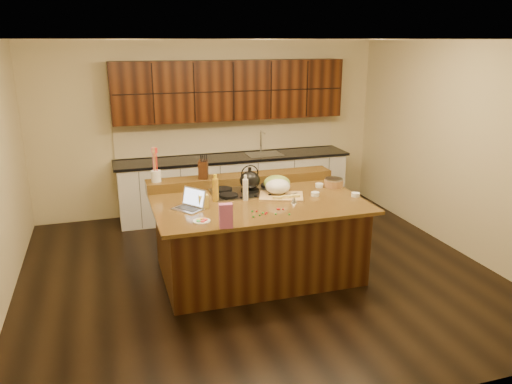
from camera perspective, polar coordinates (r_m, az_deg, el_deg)
name	(u,v)px	position (r m, az deg, el deg)	size (l,w,h in m)	color
room	(257,164)	(5.66, 0.15, 3.25)	(5.52, 5.02, 2.72)	black
island	(257,236)	(5.93, 0.14, -5.09)	(2.40, 1.60, 0.92)	black
back_ledge	(241,179)	(6.40, -1.73, 1.45)	(2.40, 0.30, 0.12)	black
cooktop	(250,191)	(6.04, -0.71, 0.08)	(0.92, 0.52, 0.05)	gray
back_counter	(233,153)	(7.90, -2.63, 4.48)	(3.70, 0.66, 2.40)	silver
kettle	(250,180)	(6.00, -0.71, 1.37)	(0.25, 0.25, 0.22)	black
green_bowl	(277,183)	(5.98, 2.40, 1.06)	(0.32, 0.32, 0.18)	olive
laptop	(191,203)	(5.51, -7.48, -1.31)	(0.38, 0.40, 0.22)	#B7B7BC
oil_bottle	(216,190)	(5.70, -4.65, 0.22)	(0.07, 0.07, 0.27)	#BC8E21
vinegar_bottle	(245,190)	(5.73, -1.21, 0.26)	(0.06, 0.06, 0.25)	silver
wooden_tray	(279,188)	(5.90, 2.60, 0.40)	(0.61, 0.53, 0.21)	tan
ramekin_a	(356,195)	(6.01, 11.32, -0.29)	(0.10, 0.10, 0.04)	white
ramekin_b	(319,185)	(6.32, 7.25, 0.77)	(0.10, 0.10, 0.04)	white
ramekin_c	(315,194)	(5.96, 6.77, -0.22)	(0.10, 0.10, 0.04)	white
strainer_bowl	(334,183)	(6.35, 8.87, 0.99)	(0.24, 0.24, 0.09)	#996B3F
kitchen_timer	(294,200)	(5.68, 4.36, -0.89)	(0.08, 0.08, 0.07)	silver
pink_bag	(226,216)	(4.90, -3.47, -2.74)	(0.13, 0.07, 0.25)	#BC5895
candy_plate	(202,221)	(5.12, -6.23, -3.33)	(0.18, 0.18, 0.01)	white
package_box	(203,201)	(5.51, -6.06, -1.08)	(0.11, 0.08, 0.15)	#DCC44D
utensil_crock	(156,176)	(6.18, -11.35, 1.80)	(0.12, 0.12, 0.14)	white
knife_block	(203,169)	(6.25, -6.04, 2.60)	(0.11, 0.18, 0.22)	black
gumdrop_0	(277,209)	(5.44, 2.47, -1.95)	(0.02, 0.02, 0.02)	red
gumdrop_1	(260,215)	(5.25, 0.44, -2.65)	(0.02, 0.02, 0.02)	#198C26
gumdrop_2	(279,209)	(5.44, 2.66, -1.95)	(0.02, 0.02, 0.02)	red
gumdrop_3	(276,214)	(5.29, 2.27, -2.52)	(0.02, 0.02, 0.02)	#198C26
gumdrop_4	(266,214)	(5.29, 1.10, -2.50)	(0.02, 0.02, 0.02)	red
gumdrop_5	(252,211)	(5.36, -0.43, -2.21)	(0.02, 0.02, 0.02)	#198C26
gumdrop_6	(260,215)	(5.25, 0.46, -2.63)	(0.02, 0.02, 0.02)	red
gumdrop_7	(253,217)	(5.20, -0.31, -2.84)	(0.02, 0.02, 0.02)	#198C26
gumdrop_8	(283,209)	(5.44, 3.13, -1.97)	(0.02, 0.02, 0.02)	red
gumdrop_9	(289,214)	(5.28, 3.84, -2.56)	(0.02, 0.02, 0.02)	#198C26
gumdrop_10	(266,213)	(5.32, 1.21, -2.38)	(0.02, 0.02, 0.02)	red
gumdrop_11	(263,213)	(5.31, 0.79, -2.40)	(0.02, 0.02, 0.02)	#198C26
gumdrop_12	(257,211)	(5.37, 0.06, -2.21)	(0.02, 0.02, 0.02)	red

